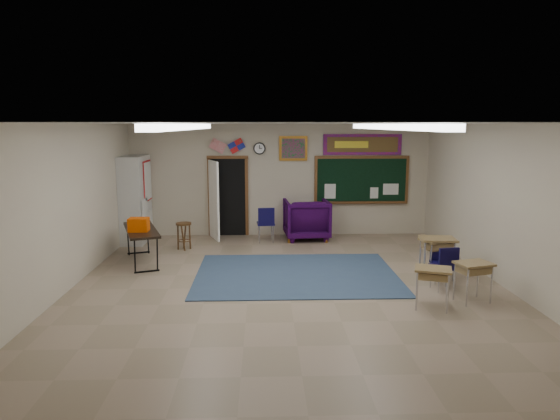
{
  "coord_description": "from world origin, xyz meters",
  "views": [
    {
      "loc": [
        -0.45,
        -8.85,
        2.98
      ],
      "look_at": [
        -0.1,
        1.5,
        1.2
      ],
      "focal_mm": 32.0,
      "sensor_mm": 36.0,
      "label": 1
    }
  ],
  "objects_px": {
    "student_desk_front_left": "(437,255)",
    "folding_table": "(142,244)",
    "wingback_armchair": "(306,219)",
    "student_desk_front_right": "(437,256)",
    "wooden_stool": "(184,236)"
  },
  "relations": [
    {
      "from": "student_desk_front_right",
      "to": "folding_table",
      "type": "distance_m",
      "value": 6.21
    },
    {
      "from": "folding_table",
      "to": "wooden_stool",
      "type": "bearing_deg",
      "value": 37.47
    },
    {
      "from": "wingback_armchair",
      "to": "folding_table",
      "type": "xyz_separation_m",
      "value": [
        -3.78,
        -2.17,
        -0.12
      ]
    },
    {
      "from": "wooden_stool",
      "to": "folding_table",
      "type": "bearing_deg",
      "value": -123.07
    },
    {
      "from": "student_desk_front_right",
      "to": "wingback_armchair",
      "type": "bearing_deg",
      "value": 110.37
    },
    {
      "from": "folding_table",
      "to": "wooden_stool",
      "type": "distance_m",
      "value": 1.35
    },
    {
      "from": "student_desk_front_left",
      "to": "student_desk_front_right",
      "type": "relative_size",
      "value": 1.05
    },
    {
      "from": "student_desk_front_left",
      "to": "folding_table",
      "type": "distance_m",
      "value": 6.19
    },
    {
      "from": "wingback_armchair",
      "to": "folding_table",
      "type": "relative_size",
      "value": 0.6
    },
    {
      "from": "folding_table",
      "to": "wingback_armchair",
      "type": "bearing_deg",
      "value": 10.35
    },
    {
      "from": "student_desk_front_left",
      "to": "folding_table",
      "type": "relative_size",
      "value": 0.42
    },
    {
      "from": "wingback_armchair",
      "to": "student_desk_front_right",
      "type": "bearing_deg",
      "value": 120.29
    },
    {
      "from": "student_desk_front_left",
      "to": "folding_table",
      "type": "xyz_separation_m",
      "value": [
        -6.05,
        1.28,
        -0.04
      ]
    },
    {
      "from": "wingback_armchair",
      "to": "student_desk_front_right",
      "type": "distance_m",
      "value": 4.1
    },
    {
      "from": "wingback_armchair",
      "to": "wooden_stool",
      "type": "bearing_deg",
      "value": 14.97
    }
  ]
}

